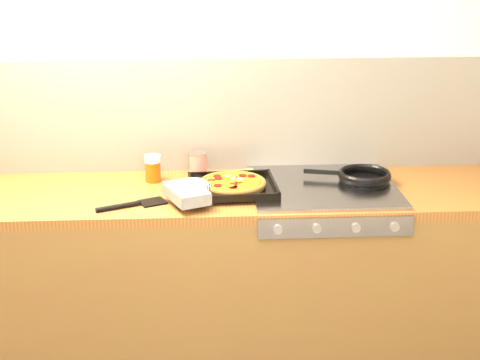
{
  "coord_description": "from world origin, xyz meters",
  "views": [
    {
      "loc": [
        -0.07,
        -1.78,
        1.92
      ],
      "look_at": [
        0.1,
        1.08,
        0.95
      ],
      "focal_mm": 55.0,
      "sensor_mm": 36.0,
      "label": 1
    }
  ],
  "objects": [
    {
      "name": "counter_run",
      "position": [
        0.0,
        1.1,
        0.45
      ],
      "size": [
        3.2,
        0.62,
        0.9
      ],
      "color": "brown",
      "rests_on": "ground"
    },
    {
      "name": "juice_glass",
      "position": [
        -0.26,
        1.23,
        0.96
      ],
      "size": [
        0.08,
        0.08,
        0.12
      ],
      "color": "#DB4A0C",
      "rests_on": "counter_run"
    },
    {
      "name": "frying_pan",
      "position": [
        0.63,
        1.14,
        0.94
      ],
      "size": [
        0.39,
        0.27,
        0.04
      ],
      "color": "black",
      "rests_on": "stovetop"
    },
    {
      "name": "wooden_spoon",
      "position": [
        0.07,
        1.3,
        0.91
      ],
      "size": [
        0.29,
        0.12,
        0.02
      ],
      "color": "#A88347",
      "rests_on": "counter_run"
    },
    {
      "name": "pizza_on_tray",
      "position": [
        0.01,
        1.04,
        0.94
      ],
      "size": [
        0.47,
        0.42,
        0.06
      ],
      "color": "black",
      "rests_on": "stovetop"
    },
    {
      "name": "stovetop",
      "position": [
        0.45,
        1.1,
        0.91
      ],
      "size": [
        0.6,
        0.56,
        0.02
      ],
      "primitive_type": "cube",
      "color": "#939398",
      "rests_on": "counter_run"
    },
    {
      "name": "tomato_can",
      "position": [
        -0.07,
        1.29,
        0.95
      ],
      "size": [
        0.08,
        0.08,
        0.11
      ],
      "color": "#B00E10",
      "rests_on": "counter_run"
    },
    {
      "name": "black_spatula",
      "position": [
        -0.33,
        0.93,
        0.91
      ],
      "size": [
        0.28,
        0.16,
        0.02
      ],
      "color": "black",
      "rests_on": "counter_run"
    },
    {
      "name": "room_shell",
      "position": [
        0.0,
        1.39,
        1.15
      ],
      "size": [
        3.2,
        3.2,
        3.2
      ],
      "color": "white",
      "rests_on": "ground"
    }
  ]
}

